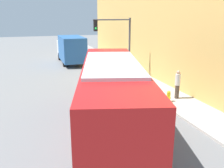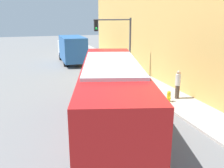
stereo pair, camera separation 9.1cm
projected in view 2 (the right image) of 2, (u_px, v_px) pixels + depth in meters
name	position (u px, v px, depth m)	size (l,w,h in m)	color
ground_plane	(112.00, 148.00, 10.49)	(120.00, 120.00, 0.00)	slate
sidewalk	(107.00, 60.00, 30.52)	(2.56, 70.00, 0.13)	#A8A399
building_facade	(161.00, 19.00, 25.59)	(6.00, 27.38, 10.08)	tan
city_bus	(111.00, 92.00, 11.56)	(5.36, 11.27, 3.39)	red
delivery_truck	(72.00, 49.00, 28.60)	(2.42, 7.23, 3.09)	#265999
fire_hydrant	(169.00, 96.00, 15.64)	(0.23, 0.31, 0.70)	gold
traffic_light_pole	(117.00, 37.00, 20.94)	(3.28, 0.35, 5.04)	#47474C
parking_meter	(132.00, 69.00, 21.16)	(0.14, 0.14, 1.20)	#47474C
pedestrian_near_corner	(178.00, 84.00, 16.08)	(0.34, 0.34, 1.87)	#47382D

